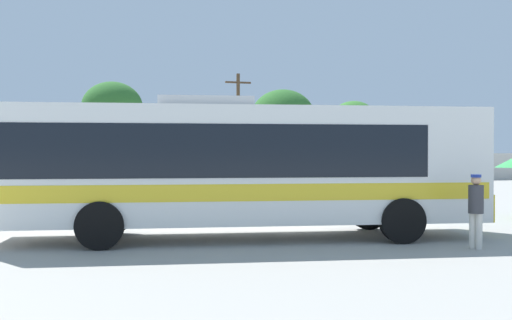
% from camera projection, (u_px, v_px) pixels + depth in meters
% --- Properties ---
extents(ground_plane, '(300.00, 300.00, 0.00)m').
position_uv_depth(ground_plane, '(213.00, 203.00, 24.20)').
color(ground_plane, '#A3A099').
extents(perimeter_wall, '(80.00, 0.30, 1.97)m').
position_uv_depth(perimeter_wall, '(168.00, 169.00, 37.71)').
color(perimeter_wall, beige).
rests_on(perimeter_wall, ground_plane).
extents(coach_bus_white_yellow, '(11.83, 4.19, 3.38)m').
position_uv_depth(coach_bus_white_yellow, '(236.00, 164.00, 14.25)').
color(coach_bus_white_yellow, white).
rests_on(coach_bus_white_yellow, ground_plane).
extents(attendant_by_bus_door, '(0.43, 0.43, 1.61)m').
position_uv_depth(attendant_by_bus_door, '(476.00, 207.00, 12.76)').
color(attendant_by_bus_door, silver).
rests_on(attendant_by_bus_door, ground_plane).
extents(parked_car_second_maroon, '(4.05, 2.03, 1.49)m').
position_uv_depth(parked_car_second_maroon, '(18.00, 176.00, 31.68)').
color(parked_car_second_maroon, maroon).
rests_on(parked_car_second_maroon, ground_plane).
extents(parked_car_third_white, '(4.38, 2.27, 1.49)m').
position_uv_depth(parked_car_third_white, '(149.00, 175.00, 33.19)').
color(parked_car_third_white, silver).
rests_on(parked_car_third_white, ground_plane).
extents(utility_pole_near, '(1.80, 0.24, 7.43)m').
position_uv_depth(utility_pole_near, '(238.00, 125.00, 40.54)').
color(utility_pole_near, '#4C3823').
rests_on(utility_pole_near, ground_plane).
extents(roadside_tree_midleft, '(4.40, 4.40, 7.19)m').
position_uv_depth(roadside_tree_midleft, '(112.00, 108.00, 43.16)').
color(roadside_tree_midleft, brown).
rests_on(roadside_tree_midleft, ground_plane).
extents(roadside_tree_midright, '(4.74, 4.74, 6.73)m').
position_uv_depth(roadside_tree_midright, '(283.00, 117.00, 44.20)').
color(roadside_tree_midright, brown).
rests_on(roadside_tree_midright, ground_plane).
extents(roadside_tree_right, '(3.81, 3.81, 6.08)m').
position_uv_depth(roadside_tree_right, '(354.00, 122.00, 46.62)').
color(roadside_tree_right, brown).
rests_on(roadside_tree_right, ground_plane).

